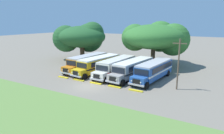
% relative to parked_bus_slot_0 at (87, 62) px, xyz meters
% --- Properties ---
extents(ground_plane, '(220.00, 220.00, 0.00)m').
position_rel_parked_bus_slot_0_xyz_m(ground_plane, '(6.34, -8.10, -1.58)').
color(ground_plane, slate).
extents(foreground_grass_strip, '(80.00, 11.80, 0.01)m').
position_rel_parked_bus_slot_0_xyz_m(foreground_grass_strip, '(6.34, -17.83, -1.58)').
color(foreground_grass_strip, olive).
rests_on(foreground_grass_strip, ground_plane).
extents(parked_bus_slot_0, '(3.06, 10.89, 2.82)m').
position_rel_parked_bus_slot_0_xyz_m(parked_bus_slot_0, '(0.00, 0.00, 0.00)').
color(parked_bus_slot_0, orange).
rests_on(parked_bus_slot_0, ground_plane).
extents(parked_bus_slot_1, '(3.62, 10.98, 2.82)m').
position_rel_parked_bus_slot_0_xyz_m(parked_bus_slot_1, '(2.98, -0.60, 0.00)').
color(parked_bus_slot_1, yellow).
rests_on(parked_bus_slot_1, ground_plane).
extents(parked_bus_slot_2, '(2.91, 10.87, 2.82)m').
position_rel_parked_bus_slot_0_xyz_m(parked_bus_slot_2, '(6.53, -0.53, 0.00)').
color(parked_bus_slot_2, silver).
rests_on(parked_bus_slot_2, ground_plane).
extents(parked_bus_slot_3, '(3.56, 10.97, 2.82)m').
position_rel_parked_bus_slot_0_xyz_m(parked_bus_slot_3, '(9.64, -0.51, 0.00)').
color(parked_bus_slot_3, '#9E9993').
rests_on(parked_bus_slot_3, ground_plane).
extents(parked_bus_slot_4, '(3.41, 10.95, 2.82)m').
position_rel_parked_bus_slot_0_xyz_m(parked_bus_slot_4, '(12.95, 0.04, 0.00)').
color(parked_bus_slot_4, '#23519E').
rests_on(parked_bus_slot_4, ground_plane).
extents(curb_wheelstop_0, '(2.00, 0.36, 0.15)m').
position_rel_parked_bus_slot_0_xyz_m(curb_wheelstop_0, '(-0.10, -6.43, -1.51)').
color(curb_wheelstop_0, yellow).
rests_on(curb_wheelstop_0, ground_plane).
extents(curb_wheelstop_1, '(2.00, 0.36, 0.15)m').
position_rel_parked_bus_slot_0_xyz_m(curb_wheelstop_1, '(3.12, -6.43, -1.51)').
color(curb_wheelstop_1, yellow).
rests_on(curb_wheelstop_1, ground_plane).
extents(curb_wheelstop_2, '(2.00, 0.36, 0.15)m').
position_rel_parked_bus_slot_0_xyz_m(curb_wheelstop_2, '(6.34, -6.43, -1.51)').
color(curb_wheelstop_2, yellow).
rests_on(curb_wheelstop_2, ground_plane).
extents(curb_wheelstop_3, '(2.00, 0.36, 0.15)m').
position_rel_parked_bus_slot_0_xyz_m(curb_wheelstop_3, '(9.56, -6.43, -1.51)').
color(curb_wheelstop_3, yellow).
rests_on(curb_wheelstop_3, ground_plane).
extents(curb_wheelstop_4, '(2.00, 0.36, 0.15)m').
position_rel_parked_bus_slot_0_xyz_m(curb_wheelstop_4, '(12.78, -6.43, -1.51)').
color(curb_wheelstop_4, yellow).
rests_on(curb_wheelstop_4, ground_plane).
extents(broad_shade_tree, '(13.26, 14.16, 9.11)m').
position_rel_parked_bus_slot_0_xyz_m(broad_shade_tree, '(9.54, 11.04, 4.21)').
color(broad_shade_tree, brown).
rests_on(broad_shade_tree, ground_plane).
extents(secondary_tree, '(12.57, 11.35, 8.94)m').
position_rel_parked_bus_slot_0_xyz_m(secondary_tree, '(-7.57, 8.03, 3.80)').
color(secondary_tree, brown).
rests_on(secondary_tree, ground_plane).
extents(utility_pole, '(1.80, 0.20, 6.83)m').
position_rel_parked_bus_slot_0_xyz_m(utility_pole, '(17.29, -2.97, 2.08)').
color(utility_pole, brown).
rests_on(utility_pole, ground_plane).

